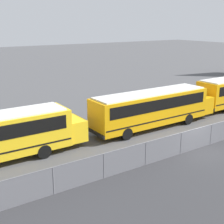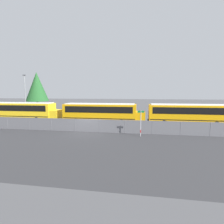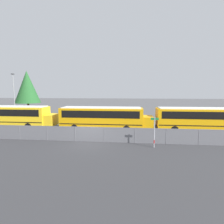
{
  "view_description": "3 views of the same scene",
  "coord_description": "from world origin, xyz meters",
  "views": [
    {
      "loc": [
        -15.96,
        -13.31,
        8.43
      ],
      "look_at": [
        -2.78,
        6.2,
        1.62
      ],
      "focal_mm": 50.0,
      "sensor_mm": 36.0,
      "label": 1
    },
    {
      "loc": [
        6.07,
        -19.56,
        4.66
      ],
      "look_at": [
        2.13,
        5.33,
        1.8
      ],
      "focal_mm": 28.0,
      "sensor_mm": 36.0,
      "label": 2
    },
    {
      "loc": [
        4.02,
        -16.87,
        5.12
      ],
      "look_at": [
        1.67,
        5.71,
        2.35
      ],
      "focal_mm": 28.0,
      "sensor_mm": 36.0,
      "label": 3
    }
  ],
  "objects": [
    {
      "name": "school_bus_3",
      "position": [
        12.9,
        5.52,
        1.79
      ],
      "size": [
        11.88,
        2.49,
        3.03
      ],
      "color": "orange",
      "rests_on": "ground_plane"
    },
    {
      "name": "school_bus_1",
      "position": [
        -12.25,
        5.51,
        1.79
      ],
      "size": [
        11.88,
        2.49,
        3.03
      ],
      "color": "yellow",
      "rests_on": "ground_plane"
    },
    {
      "name": "street_sign",
      "position": [
        6.22,
        -1.23,
        1.48
      ],
      "size": [
        0.7,
        0.09,
        2.79
      ],
      "color": "#B7B7BC",
      "rests_on": "ground_plane"
    },
    {
      "name": "tree_0",
      "position": [
        -17.18,
        17.49,
        5.88
      ],
      "size": [
        5.05,
        5.05,
        9.18
      ],
      "color": "#51381E",
      "rests_on": "ground_plane"
    },
    {
      "name": "school_bus_2",
      "position": [
        0.61,
        5.18,
        1.79
      ],
      "size": [
        11.88,
        2.49,
        3.03
      ],
      "color": "orange",
      "rests_on": "ground_plane"
    },
    {
      "name": "light_pole",
      "position": [
        -18.17,
        14.61,
        4.56
      ],
      "size": [
        0.6,
        0.24,
        8.35
      ],
      "color": "gray",
      "rests_on": "ground_plane"
    },
    {
      "name": "road_strip",
      "position": [
        0.0,
        -6.0,
        0.0
      ],
      "size": [
        109.19,
        12.0,
        0.01
      ],
      "color": "#333335",
      "rests_on": "ground_plane"
    },
    {
      "name": "fence",
      "position": [
        0.0,
        -0.0,
        0.78
      ],
      "size": [
        75.26,
        0.07,
        1.52
      ],
      "color": "#9EA0A5",
      "rests_on": "ground_plane"
    },
    {
      "name": "ground_plane",
      "position": [
        0.0,
        0.0,
        0.0
      ],
      "size": [
        200.0,
        200.0,
        0.0
      ],
      "primitive_type": "plane",
      "color": "#4C4C4F"
    }
  ]
}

